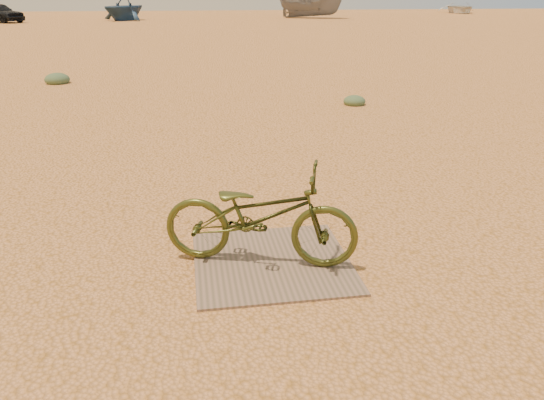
{
  "coord_description": "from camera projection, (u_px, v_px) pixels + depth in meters",
  "views": [
    {
      "loc": [
        -1.02,
        -4.39,
        2.23
      ],
      "look_at": [
        -0.37,
        -0.33,
        0.59
      ],
      "focal_mm": 35.0,
      "sensor_mm": 36.0,
      "label": 1
    }
  ],
  "objects": [
    {
      "name": "boat_mid_right",
      "position": [
        311.0,
        4.0,
        43.89
      ],
      "size": [
        5.98,
        4.64,
        2.19
      ],
      "primitive_type": "imported",
      "rotation": [
        0.0,
        0.0,
        1.06
      ],
      "color": "slate",
      "rests_on": "ground"
    },
    {
      "name": "kale_b",
      "position": [
        354.0,
        105.0,
        11.02
      ],
      "size": [
        0.46,
        0.46,
        0.25
      ],
      "primitive_type": "ellipsoid",
      "color": "#516C49",
      "rests_on": "ground"
    },
    {
      "name": "plywood_board",
      "position": [
        272.0,
        262.0,
        4.64
      ],
      "size": [
        1.35,
        1.34,
        0.02
      ],
      "primitive_type": "cube",
      "color": "#846655",
      "rests_on": "ground"
    },
    {
      "name": "boat_far_left",
      "position": [
        124.0,
        6.0,
        40.46
      ],
      "size": [
        5.15,
        5.24,
        2.09
      ],
      "primitive_type": "imported",
      "rotation": [
        0.0,
        0.0,
        -0.68
      ],
      "color": "navy",
      "rests_on": "ground"
    },
    {
      "name": "bicycle",
      "position": [
        260.0,
        216.0,
        4.46
      ],
      "size": [
        1.75,
        1.05,
        0.87
      ],
      "primitive_type": "imported",
      "rotation": [
        0.0,
        0.0,
        1.27
      ],
      "color": "#3F461A",
      "rests_on": "plywood_board"
    },
    {
      "name": "boat_far_right",
      "position": [
        459.0,
        8.0,
        53.44
      ],
      "size": [
        4.76,
        5.79,
        1.04
      ],
      "primitive_type": "imported",
      "rotation": [
        0.0,
        0.0,
        -0.26
      ],
      "color": "silver",
      "rests_on": "ground"
    },
    {
      "name": "ground",
      "position": [
        305.0,
        243.0,
        5.01
      ],
      "size": [
        120.0,
        120.0,
        0.0
      ],
      "primitive_type": "plane",
      "color": "#E99B60",
      "rests_on": "ground"
    },
    {
      "name": "kale_a",
      "position": [
        58.0,
        83.0,
        13.54
      ],
      "size": [
        0.61,
        0.61,
        0.34
      ],
      "primitive_type": "ellipsoid",
      "color": "#516C49",
      "rests_on": "ground"
    }
  ]
}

